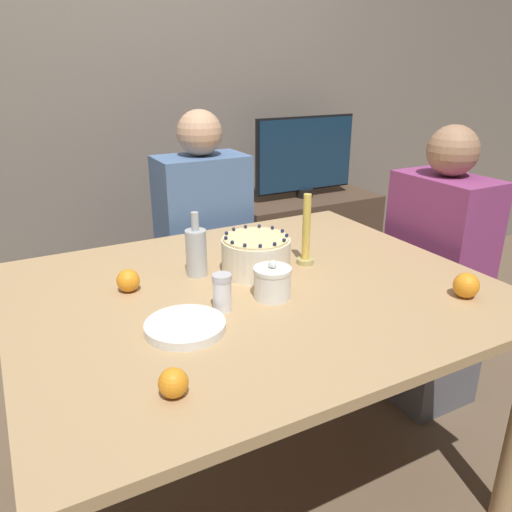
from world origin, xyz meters
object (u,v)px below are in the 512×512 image
object	(u,v)px
sugar_bowl	(272,282)
tv_monitor	(305,156)
sugar_shaker	(222,292)
person_woman_floral	(433,289)
cake	(256,255)
candle	(306,237)
person_man_blue_shirt	(205,263)
bottle	(196,251)

from	to	relation	value
sugar_bowl	tv_monitor	bearing A→B (deg)	53.02
sugar_shaker	person_woman_floral	size ratio (longest dim) A/B	0.09
sugar_bowl	tv_monitor	xyz separation A→B (m)	(0.93, 1.23, 0.11)
person_woman_floral	cake	bearing A→B (deg)	89.63
person_woman_floral	tv_monitor	size ratio (longest dim) A/B	1.90
cake	candle	bearing A→B (deg)	-3.85
tv_monitor	cake	bearing A→B (deg)	-130.19
candle	tv_monitor	world-z (taller)	tv_monitor
sugar_shaker	candle	distance (m)	0.44
person_man_blue_shirt	tv_monitor	world-z (taller)	person_man_blue_shirt
cake	sugar_bowl	distance (m)	0.20
sugar_bowl	candle	xyz separation A→B (m)	(0.23, 0.18, 0.05)
person_woman_floral	person_man_blue_shirt	bearing A→B (deg)	47.43
sugar_bowl	cake	bearing A→B (deg)	75.92
person_man_blue_shirt	person_woman_floral	world-z (taller)	person_man_blue_shirt
person_man_blue_shirt	sugar_bowl	bearing A→B (deg)	80.72
cake	candle	world-z (taller)	candle
sugar_bowl	tv_monitor	size ratio (longest dim) A/B	0.19
bottle	person_woman_floral	bearing A→B (deg)	-4.38
person_woman_floral	tv_monitor	world-z (taller)	person_woman_floral
person_woman_floral	sugar_bowl	bearing A→B (deg)	101.57
candle	bottle	bearing A→B (deg)	166.75
cake	bottle	size ratio (longest dim) A/B	1.06
tv_monitor	sugar_shaker	bearing A→B (deg)	-131.43
sugar_bowl	bottle	world-z (taller)	bottle
cake	candle	size ratio (longest dim) A/B	0.92
bottle	person_man_blue_shirt	bearing A→B (deg)	65.92
candle	cake	bearing A→B (deg)	176.15
sugar_shaker	cake	bearing A→B (deg)	42.70
sugar_shaker	bottle	world-z (taller)	bottle
cake	person_man_blue_shirt	size ratio (longest dim) A/B	0.18
bottle	person_woman_floral	size ratio (longest dim) A/B	0.18
person_woman_floral	sugar_shaker	bearing A→B (deg)	100.09
bottle	person_man_blue_shirt	world-z (taller)	person_man_blue_shirt
sugar_bowl	person_woman_floral	size ratio (longest dim) A/B	0.10
sugar_shaker	person_man_blue_shirt	xyz separation A→B (m)	(0.31, 0.89, -0.29)
person_man_blue_shirt	bottle	bearing A→B (deg)	65.92
sugar_shaker	sugar_bowl	bearing A→B (deg)	1.75
sugar_shaker	bottle	distance (m)	0.27
person_man_blue_shirt	person_woman_floral	xyz separation A→B (m)	(0.76, -0.70, -0.02)
person_man_blue_shirt	candle	bearing A→B (deg)	97.33
person_woman_floral	candle	bearing A→B (deg)	90.61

